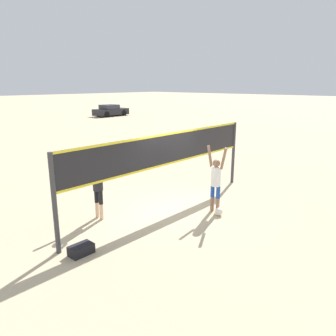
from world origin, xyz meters
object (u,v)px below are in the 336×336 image
object	(u,v)px
player_spiker	(216,178)
gear_bag	(81,250)
player_blocker	(98,182)
parked_car_mid	(111,111)
volleyball	(219,212)
volleyball_net	(168,155)

from	to	relation	value
player_spiker	gear_bag	size ratio (longest dim) A/B	3.74
player_blocker	gear_bag	distance (m)	2.25
gear_bag	parked_car_mid	bearing A→B (deg)	50.85
player_spiker	player_blocker	distance (m)	3.39
volleyball	gear_bag	distance (m)	4.10
player_blocker	parked_car_mid	xyz separation A→B (m)	(18.99, 23.81, -0.49)
volleyball_net	volleyball	distance (m)	2.22
volleyball_net	player_spiker	bearing A→B (deg)	-58.54
volleyball_net	player_blocker	bearing A→B (deg)	154.09
player_blocker	volleyball	distance (m)	3.57
player_blocker	gear_bag	bearing A→B (deg)	-47.73
player_spiker	player_blocker	size ratio (longest dim) A/B	0.96
player_spiker	volleyball	world-z (taller)	player_spiker
player_blocker	volleyball	size ratio (longest dim) A/B	8.81
player_spiker	gear_bag	distance (m)	4.30
volleyball	gear_bag	xyz separation A→B (m)	(-3.96, 1.03, -0.00)
player_spiker	gear_bag	xyz separation A→B (m)	(-4.13, 0.77, -0.93)
player_spiker	gear_bag	world-z (taller)	player_spiker
volleyball	parked_car_mid	bearing A→B (deg)	57.76
volleyball_net	parked_car_mid	world-z (taller)	volleyball_net
volleyball	parked_car_mid	distance (m)	30.98
volleyball_net	gear_bag	xyz separation A→B (m)	(-3.39, -0.44, -1.57)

